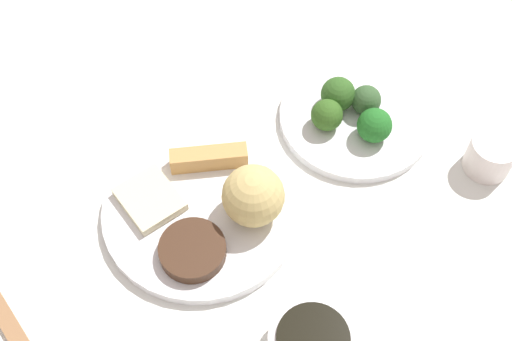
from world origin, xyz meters
The scene contains 13 objects.
tabletop centered at (0.00, 0.00, 0.01)m, with size 2.20×2.20×0.02m, color white.
main_plate centered at (0.04, -0.01, 0.03)m, with size 0.26×0.26×0.02m, color white.
rice_scoop centered at (-0.02, -0.03, 0.08)m, with size 0.08×0.08×0.08m, color #D0B970.
spring_roll centered at (0.07, -0.07, 0.05)m, with size 0.10×0.02×0.03m, color tan.
crab_rangoon_wonton centered at (0.11, 0.01, 0.04)m, with size 0.08×0.07×0.01m, color beige.
stir_fry_heap centered at (0.02, 0.05, 0.05)m, with size 0.08×0.08×0.02m, color #412919.
broccoli_plate centered at (-0.08, -0.25, 0.03)m, with size 0.22×0.22×0.01m, color white.
broccoli_floret_0 centered at (-0.09, -0.26, 0.06)m, with size 0.04×0.04×0.04m, color #365A31.
broccoli_floret_1 centered at (-0.05, -0.21, 0.06)m, with size 0.05×0.05×0.05m, color #346220.
broccoli_floret_2 centered at (-0.11, -0.22, 0.06)m, with size 0.05×0.05×0.05m, color #226F25.
broccoli_floret_3 centered at (-0.05, -0.25, 0.06)m, with size 0.05×0.05×0.05m, color #315E22.
soy_sauce_bowl_liquid centered at (-0.16, 0.09, 0.06)m, with size 0.08×0.08×0.00m, color black.
teacup centered at (-0.27, -0.25, 0.05)m, with size 0.06×0.06×0.05m, color silver.
Camera 1 is at (-0.22, 0.35, 0.78)m, focal length 46.66 mm.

